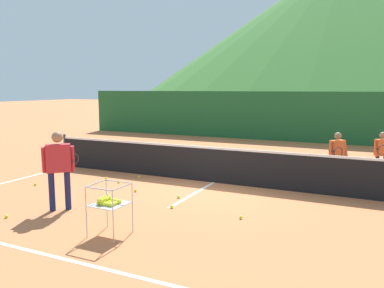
% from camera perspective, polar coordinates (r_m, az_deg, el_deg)
% --- Properties ---
extents(ground_plane, '(120.00, 120.00, 0.00)m').
position_cam_1_polar(ground_plane, '(10.61, 3.20, -5.65)').
color(ground_plane, '#C67042').
extents(line_baseline_near, '(10.19, 0.08, 0.01)m').
position_cam_1_polar(line_baseline_near, '(6.23, -16.80, -16.21)').
color(line_baseline_near, white).
rests_on(line_baseline_near, ground).
extents(line_baseline_far, '(10.19, 0.08, 0.01)m').
position_cam_1_polar(line_baseline_far, '(15.27, 10.35, -1.49)').
color(line_baseline_far, white).
rests_on(line_baseline_far, ground).
extents(line_sideline_west, '(0.08, 10.40, 0.01)m').
position_cam_1_polar(line_sideline_west, '(13.35, -17.52, -3.13)').
color(line_sideline_west, white).
rests_on(line_sideline_west, ground).
extents(line_service_center, '(0.08, 5.07, 0.01)m').
position_cam_1_polar(line_service_center, '(10.61, 3.20, -5.64)').
color(line_service_center, white).
rests_on(line_service_center, ground).
extents(tennis_net, '(10.60, 0.08, 1.05)m').
position_cam_1_polar(tennis_net, '(10.50, 3.22, -3.01)').
color(tennis_net, '#333338').
rests_on(tennis_net, ground).
extents(instructor, '(0.62, 0.78, 1.66)m').
position_cam_1_polar(instructor, '(8.50, -18.97, -2.70)').
color(instructor, '#191E4C').
rests_on(instructor, ground).
extents(student_0, '(0.50, 0.70, 1.36)m').
position_cam_1_polar(student_0, '(11.20, 20.53, -1.15)').
color(student_0, black).
rests_on(student_0, ground).
extents(student_1, '(0.52, 0.66, 1.32)m').
position_cam_1_polar(student_1, '(12.20, 26.10, -0.86)').
color(student_1, black).
rests_on(student_1, ground).
extents(ball_cart, '(0.58, 0.58, 0.90)m').
position_cam_1_polar(ball_cart, '(6.94, -12.15, -8.31)').
color(ball_cart, '#B7B7BC').
rests_on(ball_cart, ground).
extents(tennis_ball_1, '(0.07, 0.07, 0.07)m').
position_cam_1_polar(tennis_ball_1, '(8.39, -3.00, -9.18)').
color(tennis_ball_1, yellow).
rests_on(tennis_ball_1, ground).
extents(tennis_ball_2, '(0.07, 0.07, 0.07)m').
position_cam_1_polar(tennis_ball_2, '(11.05, -22.02, -5.51)').
color(tennis_ball_2, yellow).
rests_on(tennis_ball_2, ground).
extents(tennis_ball_3, '(0.07, 0.07, 0.07)m').
position_cam_1_polar(tennis_ball_3, '(9.75, -8.31, -6.77)').
color(tennis_ball_3, yellow).
rests_on(tennis_ball_3, ground).
extents(tennis_ball_4, '(0.07, 0.07, 0.07)m').
position_cam_1_polar(tennis_ball_4, '(11.19, -12.50, -4.93)').
color(tennis_ball_4, yellow).
rests_on(tennis_ball_4, ground).
extents(tennis_ball_5, '(0.07, 0.07, 0.07)m').
position_cam_1_polar(tennis_ball_5, '(9.12, -2.00, -7.75)').
color(tennis_ball_5, yellow).
rests_on(tennis_ball_5, ground).
extents(tennis_ball_6, '(0.07, 0.07, 0.07)m').
position_cam_1_polar(tennis_ball_6, '(10.70, -10.71, -5.48)').
color(tennis_ball_6, yellow).
rests_on(tennis_ball_6, ground).
extents(tennis_ball_7, '(0.07, 0.07, 0.07)m').
position_cam_1_polar(tennis_ball_7, '(7.79, 7.19, -10.62)').
color(tennis_ball_7, yellow).
rests_on(tennis_ball_7, ground).
extents(tennis_ball_8, '(0.07, 0.07, 0.07)m').
position_cam_1_polar(tennis_ball_8, '(8.60, -25.59, -9.56)').
color(tennis_ball_8, yellow).
rests_on(tennis_ball_8, ground).
extents(tennis_ball_9, '(0.07, 0.07, 0.07)m').
position_cam_1_polar(tennis_ball_9, '(11.21, -7.74, -4.78)').
color(tennis_ball_9, yellow).
rests_on(tennis_ball_9, ground).
extents(windscreen_fence, '(22.43, 0.08, 2.38)m').
position_cam_1_polar(windscreen_fence, '(19.16, 13.72, 3.94)').
color(windscreen_fence, '#1E5B2D').
rests_on(windscreen_fence, ground).
extents(hill_0, '(51.93, 51.93, 10.83)m').
position_cam_1_polar(hill_0, '(56.21, 19.52, 10.68)').
color(hill_0, '#2D6628').
rests_on(hill_0, ground).
extents(hill_2, '(57.85, 57.85, 19.87)m').
position_cam_1_polar(hill_2, '(57.94, 21.04, 15.01)').
color(hill_2, '#38702D').
rests_on(hill_2, ground).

